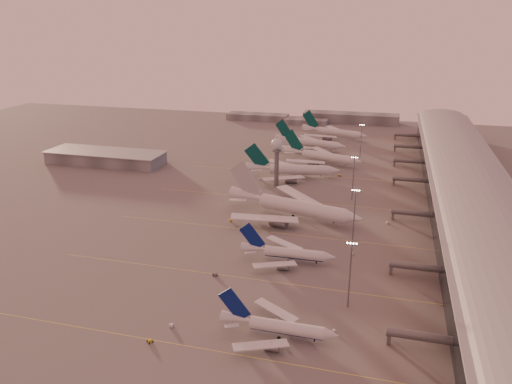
# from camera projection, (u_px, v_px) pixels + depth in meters

# --- Properties ---
(ground) EXTENTS (700.00, 700.00, 0.00)m
(ground) POSITION_uv_depth(u_px,v_px,m) (191.00, 285.00, 186.68)
(ground) COLOR #5C5959
(ground) RESTS_ON ground
(taxiway_markings) EXTENTS (180.00, 185.25, 0.02)m
(taxiway_markings) POSITION_uv_depth(u_px,v_px,m) (298.00, 234.00, 230.32)
(taxiway_markings) COLOR #DFCF4E
(taxiway_markings) RESTS_ON ground
(terminal) EXTENTS (57.00, 362.00, 23.04)m
(terminal) POSITION_uv_depth(u_px,v_px,m) (467.00, 190.00, 256.91)
(terminal) COLOR black
(terminal) RESTS_ON ground
(hangar) EXTENTS (82.00, 27.00, 8.50)m
(hangar) POSITION_uv_depth(u_px,v_px,m) (106.00, 157.00, 342.62)
(hangar) COLOR #5A5C61
(hangar) RESTS_ON ground
(radar_tower) EXTENTS (6.40, 6.40, 31.10)m
(radar_tower) POSITION_uv_depth(u_px,v_px,m) (277.00, 153.00, 288.00)
(radar_tower) COLOR slate
(radar_tower) RESTS_ON ground
(mast_a) EXTENTS (3.60, 0.56, 25.00)m
(mast_a) POSITION_uv_depth(u_px,v_px,m) (350.00, 271.00, 167.83)
(mast_a) COLOR slate
(mast_a) RESTS_ON ground
(mast_b) EXTENTS (3.60, 0.56, 25.00)m
(mast_b) POSITION_uv_depth(u_px,v_px,m) (354.00, 213.00, 218.72)
(mast_b) COLOR slate
(mast_b) RESTS_ON ground
(mast_c) EXTENTS (3.60, 0.56, 25.00)m
(mast_c) POSITION_uv_depth(u_px,v_px,m) (353.00, 176.00, 270.10)
(mast_c) COLOR slate
(mast_c) RESTS_ON ground
(mast_d) EXTENTS (3.60, 0.56, 25.00)m
(mast_d) POSITION_uv_depth(u_px,v_px,m) (361.00, 139.00, 352.66)
(mast_d) COLOR slate
(mast_d) RESTS_ON ground
(distant_horizon) EXTENTS (165.00, 37.50, 9.00)m
(distant_horizon) POSITION_uv_depth(u_px,v_px,m) (322.00, 118.00, 481.23)
(distant_horizon) COLOR #5A5C61
(distant_horizon) RESTS_ON ground
(narrowbody_near) EXTENTS (38.32, 30.62, 14.98)m
(narrowbody_near) POSITION_uv_depth(u_px,v_px,m) (278.00, 328.00, 155.05)
(narrowbody_near) COLOR silver
(narrowbody_near) RESTS_ON ground
(narrowbody_mid) EXTENTS (39.99, 31.92, 15.62)m
(narrowbody_mid) POSITION_uv_depth(u_px,v_px,m) (287.00, 254.00, 203.61)
(narrowbody_mid) COLOR silver
(narrowbody_mid) RESTS_ON ground
(widebody_white) EXTENTS (71.24, 56.37, 25.60)m
(widebody_white) POSITION_uv_depth(u_px,v_px,m) (293.00, 209.00, 248.19)
(widebody_white) COLOR silver
(widebody_white) RESTS_ON ground
(greentail_a) EXTENTS (59.38, 47.59, 21.69)m
(greentail_a) POSITION_uv_depth(u_px,v_px,m) (293.00, 172.00, 311.95)
(greentail_a) COLOR silver
(greentail_a) RESTS_ON ground
(greentail_b) EXTENTS (56.97, 45.32, 21.34)m
(greentail_b) POSITION_uv_depth(u_px,v_px,m) (322.00, 158.00, 342.44)
(greentail_b) COLOR silver
(greentail_b) RESTS_ON ground
(greentail_c) EXTENTS (57.21, 45.65, 21.17)m
(greentail_c) POSITION_uv_depth(u_px,v_px,m) (310.00, 144.00, 380.30)
(greentail_c) COLOR silver
(greentail_c) RESTS_ON ground
(greentail_d) EXTENTS (56.87, 45.18, 21.46)m
(greentail_d) POSITION_uv_depth(u_px,v_px,m) (334.00, 134.00, 415.16)
(greentail_d) COLOR silver
(greentail_d) RESTS_ON ground
(gsv_truck_a) EXTENTS (6.19, 4.59, 2.37)m
(gsv_truck_a) POSITION_uv_depth(u_px,v_px,m) (173.00, 324.00, 160.50)
(gsv_truck_a) COLOR silver
(gsv_truck_a) RESTS_ON ground
(gsv_tug_near) EXTENTS (3.71, 4.06, 1.00)m
(gsv_tug_near) POSITION_uv_depth(u_px,v_px,m) (150.00, 341.00, 153.04)
(gsv_tug_near) COLOR gold
(gsv_tug_near) RESTS_ON ground
(gsv_catering_a) EXTENTS (4.62, 2.95, 3.50)m
(gsv_catering_a) POSITION_uv_depth(u_px,v_px,m) (335.00, 327.00, 157.70)
(gsv_catering_a) COLOR silver
(gsv_catering_a) RESTS_ON ground
(gsv_tug_mid) EXTENTS (4.10, 4.56, 1.12)m
(gsv_tug_mid) POSITION_uv_depth(u_px,v_px,m) (215.00, 274.00, 192.85)
(gsv_tug_mid) COLOR #5D5F62
(gsv_tug_mid) RESTS_ON ground
(gsv_truck_b) EXTENTS (5.02, 2.60, 1.93)m
(gsv_truck_b) POSITION_uv_depth(u_px,v_px,m) (353.00, 253.00, 209.71)
(gsv_truck_b) COLOR silver
(gsv_truck_b) RESTS_ON ground
(gsv_truck_c) EXTENTS (5.02, 4.67, 2.04)m
(gsv_truck_c) POSITION_uv_depth(u_px,v_px,m) (231.00, 219.00, 244.68)
(gsv_truck_c) COLOR gold
(gsv_truck_c) RESTS_ON ground
(gsv_catering_b) EXTENTS (5.54, 4.16, 4.16)m
(gsv_catering_b) POSITION_uv_depth(u_px,v_px,m) (388.00, 220.00, 241.54)
(gsv_catering_b) COLOR silver
(gsv_catering_b) RESTS_ON ground
(gsv_truck_d) EXTENTS (4.38, 6.59, 2.51)m
(gsv_truck_d) POSITION_uv_depth(u_px,v_px,m) (260.00, 178.00, 308.10)
(gsv_truck_d) COLOR silver
(gsv_truck_d) RESTS_ON ground
(gsv_tug_hangar) EXTENTS (3.91, 2.74, 1.03)m
(gsv_tug_hangar) POSITION_uv_depth(u_px,v_px,m) (339.00, 176.00, 315.19)
(gsv_tug_hangar) COLOR gold
(gsv_tug_hangar) RESTS_ON ground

